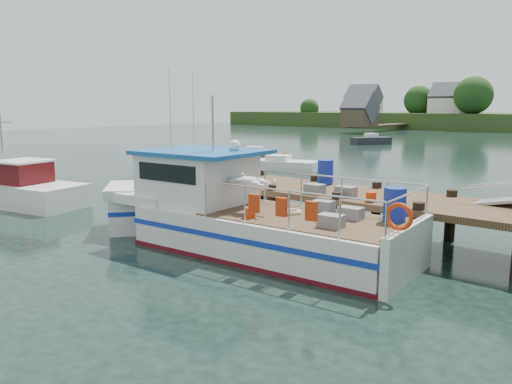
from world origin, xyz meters
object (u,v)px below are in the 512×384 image
Objects in this scene: work_boat at (12,189)px; moored_a at (279,164)px; lobster_boat at (233,215)px; moored_e at (371,140)px; moored_rowboat at (255,157)px.

moored_a is (1.66, 16.72, -0.28)m from work_boat.
lobster_boat is at bearing -6.01° from work_boat.
moored_e is at bearing 106.58° from moored_a.
work_boat is 18.48m from moored_rowboat.
lobster_boat is at bearing -53.52° from moored_a.
moored_rowboat is at bearing 124.01° from lobster_boat.
moored_e is at bearing 83.75° from work_boat.
moored_rowboat is at bearing 157.58° from moored_a.
lobster_boat is 2.50× the size of moored_rowboat.
work_boat is 1.39× the size of moored_a.
moored_e is (-3.97, 40.97, -0.18)m from work_boat.
moored_e is at bearing 97.15° from moored_rowboat.
lobster_boat is 11.80m from work_boat.
moored_a is at bearing 118.82° from lobster_boat.
moored_e is (-5.63, 24.25, 0.09)m from moored_a.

